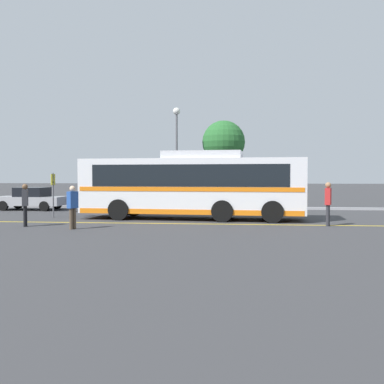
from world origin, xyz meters
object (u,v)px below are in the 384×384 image
(parked_car_0, at_px, (31,199))
(tree_0, at_px, (224,142))
(parked_car_1, at_px, (119,198))
(pedestrian_1, at_px, (25,202))
(bus_stop_sign, at_px, (53,189))
(pedestrian_0, at_px, (73,204))
(pedestrian_2, at_px, (328,201))
(street_lamp, at_px, (177,138))
(transit_bus, at_px, (192,185))

(parked_car_0, height_order, tree_0, tree_0)
(parked_car_0, relative_size, tree_0, 0.72)
(parked_car_1, bearing_deg, pedestrian_1, -7.68)
(bus_stop_sign, bearing_deg, tree_0, -37.43)
(bus_stop_sign, bearing_deg, parked_car_1, -15.67)
(pedestrian_0, bearing_deg, pedestrian_2, -53.34)
(street_lamp, distance_m, tree_0, 3.49)
(parked_car_1, distance_m, street_lamp, 5.54)
(parked_car_1, height_order, bus_stop_sign, bus_stop_sign)
(pedestrian_2, bearing_deg, bus_stop_sign, 97.81)
(pedestrian_1, bearing_deg, pedestrian_2, -104.85)
(parked_car_1, bearing_deg, pedestrian_0, 6.12)
(transit_bus, xyz_separation_m, bus_stop_sign, (-7.03, -0.06, -0.25))
(tree_0, bearing_deg, pedestrian_1, -120.28)
(parked_car_0, height_order, pedestrian_1, pedestrian_1)
(transit_bus, xyz_separation_m, tree_0, (1.18, 9.26, 2.75))
(transit_bus, height_order, parked_car_0, transit_bus)
(transit_bus, relative_size, bus_stop_sign, 4.96)
(pedestrian_1, bearing_deg, parked_car_0, 2.62)
(transit_bus, relative_size, pedestrian_1, 6.30)
(pedestrian_0, height_order, bus_stop_sign, bus_stop_sign)
(tree_0, bearing_deg, transit_bus, -97.24)
(pedestrian_1, distance_m, bus_stop_sign, 3.97)
(parked_car_1, relative_size, bus_stop_sign, 2.08)
(pedestrian_2, xyz_separation_m, street_lamp, (-7.83, 9.96, 3.55))
(pedestrian_1, xyz_separation_m, tree_0, (7.73, 13.25, 3.41))
(transit_bus, relative_size, pedestrian_2, 6.08)
(bus_stop_sign, bearing_deg, pedestrian_0, -144.94)
(parked_car_1, bearing_deg, street_lamp, 125.46)
(transit_bus, xyz_separation_m, parked_car_1, (-5.14, 5.27, -0.91))
(parked_car_1, distance_m, tree_0, 8.32)
(parked_car_0, relative_size, pedestrian_0, 2.48)
(tree_0, bearing_deg, parked_car_0, -159.66)
(parked_car_1, height_order, street_lamp, street_lamp)
(parked_car_0, relative_size, parked_car_1, 0.91)
(pedestrian_1, distance_m, tree_0, 15.72)
(transit_bus, distance_m, pedestrian_1, 7.70)
(transit_bus, xyz_separation_m, parked_car_0, (-10.60, 4.90, -0.98))
(transit_bus, height_order, parked_car_1, transit_bus)
(parked_car_1, bearing_deg, pedestrian_2, 56.36)
(transit_bus, bearing_deg, tree_0, -3.30)
(pedestrian_2, bearing_deg, transit_bus, 86.01)
(pedestrian_0, xyz_separation_m, tree_0, (5.43, 13.93, 3.45))
(pedestrian_2, xyz_separation_m, tree_0, (-4.81, 11.70, 3.37))
(transit_bus, distance_m, street_lamp, 8.28)
(parked_car_1, distance_m, pedestrian_1, 9.36)
(parked_car_0, distance_m, parked_car_1, 5.48)
(parked_car_1, bearing_deg, parked_car_0, -85.07)
(pedestrian_2, bearing_deg, street_lamp, 56.31)
(transit_bus, distance_m, pedestrian_2, 6.50)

